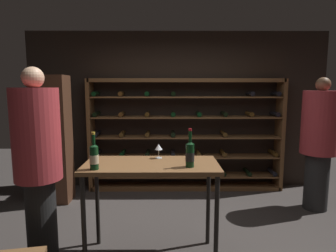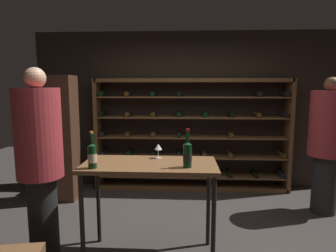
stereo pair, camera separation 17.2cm
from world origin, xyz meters
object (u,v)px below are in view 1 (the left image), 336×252
object	(u,v)px
wine_rack	(184,135)
wine_bottle_red_label	(190,154)
display_cabinet	(54,140)
wine_bottle_gold_foil	(94,156)
tasting_table	(151,174)
person_guest_plum_blouse	(319,138)
wine_glass_stemmed_right	(159,148)
person_host_in_suit	(38,156)

from	to	relation	value
wine_rack	wine_bottle_red_label	world-z (taller)	wine_rack
display_cabinet	wine_bottle_gold_foil	bearing A→B (deg)	-58.79
tasting_table	display_cabinet	xyz separation A→B (m)	(-1.52, 1.47, 0.08)
tasting_table	wine_bottle_gold_foil	bearing A→B (deg)	-157.55
person_guest_plum_blouse	wine_glass_stemmed_right	world-z (taller)	person_guest_plum_blouse
person_host_in_suit	wine_glass_stemmed_right	size ratio (longest dim) A/B	12.77
wine_rack	wine_bottle_gold_foil	size ratio (longest dim) A/B	9.44
display_cabinet	wine_bottle_gold_foil	size ratio (longest dim) A/B	5.54
tasting_table	wine_bottle_red_label	xyz separation A→B (m)	(0.37, -0.13, 0.24)
person_guest_plum_blouse	display_cabinet	size ratio (longest dim) A/B	0.98
person_host_in_suit	wine_glass_stemmed_right	distance (m)	1.19
person_host_in_suit	display_cabinet	distance (m)	1.53
tasting_table	person_guest_plum_blouse	world-z (taller)	person_guest_plum_blouse
wine_rack	tasting_table	world-z (taller)	wine_rack
tasting_table	wine_glass_stemmed_right	distance (m)	0.31
person_guest_plum_blouse	wine_glass_stemmed_right	size ratio (longest dim) A/B	12.40
wine_rack	wine_bottle_red_label	xyz separation A→B (m)	(-0.08, -2.14, 0.19)
wine_rack	person_host_in_suit	xyz separation A→B (m)	(-1.55, -2.00, 0.13)
wine_bottle_red_label	display_cabinet	bearing A→B (deg)	139.59
wine_glass_stemmed_right	person_guest_plum_blouse	bearing A→B (deg)	23.70
person_host_in_suit	person_guest_plum_blouse	distance (m)	3.56
display_cabinet	wine_bottle_red_label	bearing A→B (deg)	-40.41
person_host_in_suit	wine_bottle_red_label	bearing A→B (deg)	-119.73
person_host_in_suit	person_guest_plum_blouse	size ratio (longest dim) A/B	1.03
wine_rack	wine_glass_stemmed_right	size ratio (longest dim) A/B	21.57
display_cabinet	wine_glass_stemmed_right	size ratio (longest dim) A/B	12.67
person_guest_plum_blouse	wine_bottle_red_label	size ratio (longest dim) A/B	5.14
person_host_in_suit	person_guest_plum_blouse	bearing A→B (deg)	-95.42
display_cabinet	wine_bottle_red_label	size ratio (longest dim) A/B	5.25
tasting_table	wine_bottle_gold_foil	distance (m)	0.59
wine_glass_stemmed_right	wine_rack	bearing A→B (deg)	78.05
person_host_in_suit	wine_glass_stemmed_right	world-z (taller)	person_host_in_suit
person_guest_plum_blouse	wine_bottle_gold_foil	xyz separation A→B (m)	(-2.77, -1.37, 0.08)
wine_glass_stemmed_right	person_host_in_suit	bearing A→B (deg)	-170.32
wine_bottle_red_label	person_guest_plum_blouse	bearing A→B (deg)	34.36
display_cabinet	wine_glass_stemmed_right	xyz separation A→B (m)	(1.59, -1.27, 0.15)
wine_bottle_gold_foil	wine_glass_stemmed_right	world-z (taller)	wine_bottle_gold_foil
person_host_in_suit	person_guest_plum_blouse	world-z (taller)	person_host_in_suit
tasting_table	wine_bottle_gold_foil	world-z (taller)	wine_bottle_gold_foil
person_host_in_suit	display_cabinet	world-z (taller)	person_host_in_suit
person_guest_plum_blouse	wine_bottle_red_label	distance (m)	2.30
person_guest_plum_blouse	tasting_table	bearing A→B (deg)	49.45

